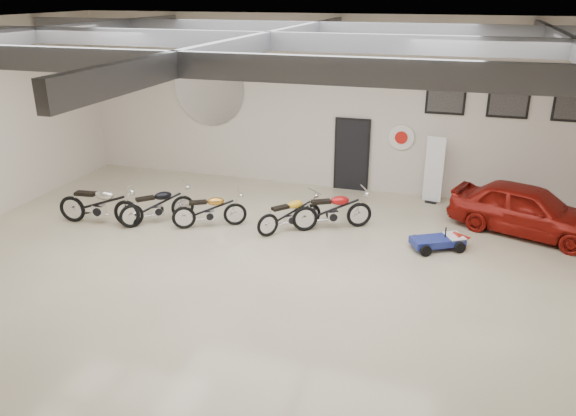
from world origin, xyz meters
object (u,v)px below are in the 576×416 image
(motorcycle_black, at_px, (157,205))
(motorcycle_yellow, at_px, (290,213))
(vintage_car, at_px, (527,209))
(motorcycle_gold, at_px, (209,209))
(motorcycle_silver, at_px, (98,203))
(motorcycle_red, at_px, (333,209))
(go_kart, at_px, (443,238))
(banner_stand, at_px, (434,170))

(motorcycle_black, xyz_separation_m, motorcycle_yellow, (3.39, 0.49, -0.03))
(motorcycle_black, bearing_deg, vintage_car, -32.46)
(vintage_car, bearing_deg, motorcycle_gold, 124.14)
(motorcycle_silver, relative_size, motorcycle_gold, 1.18)
(motorcycle_silver, height_order, motorcycle_red, motorcycle_silver)
(motorcycle_red, bearing_deg, go_kart, -36.30)
(motorcycle_gold, bearing_deg, motorcycle_silver, 165.63)
(go_kart, height_order, vintage_car, vintage_car)
(motorcycle_red, bearing_deg, motorcycle_gold, 166.79)
(motorcycle_yellow, bearing_deg, motorcycle_gold, 140.99)
(motorcycle_black, bearing_deg, motorcycle_silver, 155.31)
(motorcycle_gold, xyz_separation_m, go_kart, (5.67, 0.41, -0.21))
(vintage_car, bearing_deg, motorcycle_silver, 123.89)
(motorcycle_silver, height_order, vintage_car, vintage_car)
(go_kart, xyz_separation_m, vintage_car, (1.89, 1.53, 0.35))
(go_kart, bearing_deg, banner_stand, 68.96)
(motorcycle_gold, xyz_separation_m, motorcycle_yellow, (2.00, 0.36, -0.01))
(motorcycle_silver, height_order, motorcycle_yellow, motorcycle_silver)
(motorcycle_gold, bearing_deg, banner_stand, 5.56)
(banner_stand, bearing_deg, motorcycle_red, -119.49)
(motorcycle_silver, bearing_deg, motorcycle_black, 15.11)
(motorcycle_silver, relative_size, motorcycle_red, 1.08)
(motorcycle_red, bearing_deg, banner_stand, 21.34)
(motorcycle_red, height_order, vintage_car, vintage_car)
(motorcycle_silver, distance_m, motorcycle_gold, 2.83)
(vintage_car, bearing_deg, go_kart, 148.69)
(motorcycle_red, relative_size, go_kart, 1.34)
(motorcycle_yellow, relative_size, vintage_car, 0.49)
(vintage_car, bearing_deg, motorcycle_red, 123.75)
(motorcycle_yellow, bearing_deg, motorcycle_black, 139.19)
(motorcycle_silver, xyz_separation_m, motorcycle_red, (5.73, 1.46, -0.04))
(banner_stand, relative_size, motorcycle_silver, 0.87)
(motorcycle_silver, xyz_separation_m, motorcycle_black, (1.36, 0.52, -0.07))
(banner_stand, height_order, motorcycle_gold, banner_stand)
(motorcycle_yellow, xyz_separation_m, vintage_car, (5.56, 1.58, 0.15))
(banner_stand, bearing_deg, vintage_car, -21.79)
(banner_stand, distance_m, vintage_car, 2.79)
(motorcycle_yellow, bearing_deg, motorcycle_red, -24.77)
(motorcycle_yellow, relative_size, motorcycle_red, 0.90)
(motorcycle_gold, distance_m, vintage_car, 7.80)
(banner_stand, relative_size, vintage_car, 0.52)
(motorcycle_silver, height_order, go_kart, motorcycle_silver)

